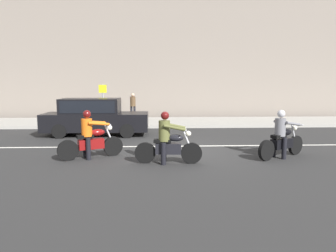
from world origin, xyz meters
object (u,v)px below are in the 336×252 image
at_px(parked_sedan_black, 94,116).
at_px(street_sign_post, 103,100).
at_px(motorcycle_with_rider_orange_stripe, 90,139).
at_px(motorcycle_with_rider_gray, 282,138).
at_px(pedestrian_bystander, 133,104).
at_px(motorcycle_with_rider_olive, 168,142).

height_order(parked_sedan_black, street_sign_post, street_sign_post).
bearing_deg(street_sign_post, motorcycle_with_rider_orange_stripe, -83.80).
bearing_deg(motorcycle_with_rider_orange_stripe, motorcycle_with_rider_gray, -1.56).
bearing_deg(parked_sedan_black, motorcycle_with_rider_orange_stripe, -80.87).
distance_m(street_sign_post, pedestrian_bystander, 2.48).
bearing_deg(street_sign_post, motorcycle_with_rider_gray, -48.60).
bearing_deg(motorcycle_with_rider_olive, motorcycle_with_rider_orange_stripe, 162.70).
bearing_deg(pedestrian_bystander, street_sign_post, -129.32).
relative_size(motorcycle_with_rider_olive, motorcycle_with_rider_gray, 1.07).
height_order(motorcycle_with_rider_olive, motorcycle_with_rider_gray, motorcycle_with_rider_olive).
distance_m(motorcycle_with_rider_orange_stripe, motorcycle_with_rider_gray, 6.20).
relative_size(motorcycle_with_rider_olive, pedestrian_bystander, 1.22).
distance_m(parked_sedan_black, pedestrian_bystander, 5.33).
bearing_deg(motorcycle_with_rider_orange_stripe, parked_sedan_black, 99.13).
height_order(motorcycle_with_rider_orange_stripe, motorcycle_with_rider_olive, motorcycle_with_rider_olive).
xyz_separation_m(motorcycle_with_rider_olive, street_sign_post, (-3.31, 8.60, 0.86)).
xyz_separation_m(motorcycle_with_rider_orange_stripe, motorcycle_with_rider_gray, (6.20, -0.17, -0.00)).
xyz_separation_m(parked_sedan_black, street_sign_post, (-0.11, 3.24, 0.61)).
bearing_deg(motorcycle_with_rider_gray, motorcycle_with_rider_orange_stripe, 178.44).
relative_size(motorcycle_with_rider_orange_stripe, pedestrian_bystander, 1.17).
relative_size(motorcycle_with_rider_orange_stripe, motorcycle_with_rider_olive, 0.96).
bearing_deg(street_sign_post, motorcycle_with_rider_olive, -68.92).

